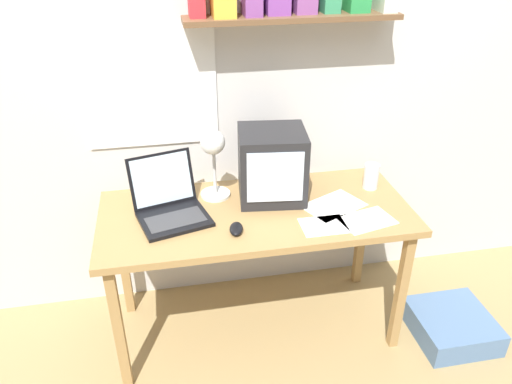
{
  "coord_description": "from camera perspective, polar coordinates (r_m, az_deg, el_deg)",
  "views": [
    {
      "loc": [
        -0.39,
        -2.0,
        2.0
      ],
      "look_at": [
        0.0,
        0.0,
        0.85
      ],
      "focal_mm": 35.0,
      "sensor_mm": 36.0,
      "label": 1
    }
  ],
  "objects": [
    {
      "name": "ground_plane",
      "position": [
        2.86,
        -0.0,
        -15.01
      ],
      "size": [
        12.0,
        12.0,
        0.0
      ],
      "primitive_type": "plane",
      "color": "#A28756"
    },
    {
      "name": "back_wall",
      "position": [
        2.56,
        -1.81,
        13.78
      ],
      "size": [
        5.6,
        0.24,
        2.6
      ],
      "color": "silver",
      "rests_on": "ground_plane"
    },
    {
      "name": "corner_desk",
      "position": [
        2.43,
        -0.0,
        -3.53
      ],
      "size": [
        1.49,
        0.66,
        0.75
      ],
      "color": "#A37C48",
      "rests_on": "ground_plane"
    },
    {
      "name": "crt_monitor",
      "position": [
        2.43,
        1.83,
        3.11
      ],
      "size": [
        0.35,
        0.34,
        0.35
      ],
      "rotation": [
        0.0,
        0.0,
        -0.12
      ],
      "color": "#232326",
      "rests_on": "corner_desk"
    },
    {
      "name": "laptop",
      "position": [
        2.37,
        -9.93,
        -1.08
      ],
      "size": [
        0.38,
        0.39,
        0.26
      ],
      "rotation": [
        0.0,
        0.0,
        0.26
      ],
      "color": "black",
      "rests_on": "corner_desk"
    },
    {
      "name": "desk_lamp",
      "position": [
        2.35,
        -4.91,
        4.52
      ],
      "size": [
        0.15,
        0.2,
        0.38
      ],
      "rotation": [
        0.0,
        0.0,
        -0.13
      ],
      "color": "silver",
      "rests_on": "corner_desk"
    },
    {
      "name": "juice_glass",
      "position": [
        2.63,
        13.01,
        1.63
      ],
      "size": [
        0.08,
        0.08,
        0.13
      ],
      "color": "white",
      "rests_on": "corner_desk"
    },
    {
      "name": "computer_mouse",
      "position": [
        2.23,
        -2.28,
        -4.22
      ],
      "size": [
        0.08,
        0.11,
        0.03
      ],
      "rotation": [
        0.0,
        0.0,
        -0.19
      ],
      "color": "black",
      "rests_on": "corner_desk"
    },
    {
      "name": "loose_paper_near_laptop",
      "position": [
        2.3,
        7.73,
        -3.83
      ],
      "size": [
        0.21,
        0.16,
        0.0
      ],
      "rotation": [
        0.0,
        0.0,
        0.0
      ],
      "color": "white",
      "rests_on": "corner_desk"
    },
    {
      "name": "open_notebook",
      "position": [
        2.46,
        8.86,
        -1.54
      ],
      "size": [
        0.34,
        0.29,
        0.0
      ],
      "rotation": [
        0.0,
        0.0,
        0.44
      ],
      "color": "white",
      "rests_on": "corner_desk"
    },
    {
      "name": "loose_paper_near_monitor",
      "position": [
        2.37,
        12.53,
        -3.17
      ],
      "size": [
        0.28,
        0.22,
        0.0
      ],
      "rotation": [
        0.0,
        0.0,
        0.23
      ],
      "color": "white",
      "rests_on": "corner_desk"
    },
    {
      "name": "floor_cushion",
      "position": [
        2.95,
        21.47,
        -14.01
      ],
      "size": [
        0.4,
        0.4,
        0.13
      ],
      "color": "#52729A",
      "rests_on": "ground_plane"
    }
  ]
}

